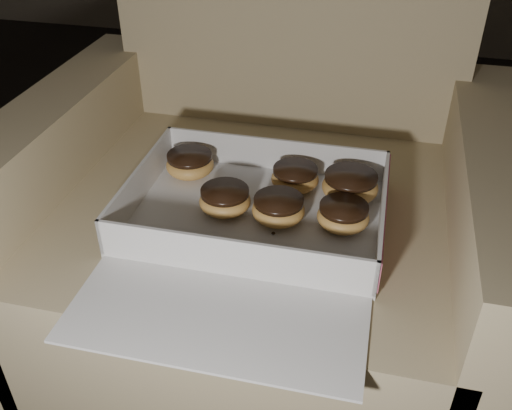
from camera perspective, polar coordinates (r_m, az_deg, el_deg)
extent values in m
plane|color=black|center=(1.56, -22.72, -11.37)|extent=(4.50, 4.50, 0.00)
cube|color=#91805D|center=(1.25, 0.19, -7.28)|extent=(0.77, 0.77, 0.45)
cube|color=#91805D|center=(1.34, -17.54, -1.75)|extent=(0.13, 0.77, 0.60)
cube|color=#91805D|center=(1.20, 20.24, -7.29)|extent=(0.13, 0.77, 0.60)
cube|color=silver|center=(1.03, 0.00, -1.09)|extent=(0.45, 0.34, 0.01)
cube|color=silver|center=(1.15, 1.87, 5.13)|extent=(0.45, 0.01, 0.07)
cube|color=silver|center=(0.89, -2.43, -5.21)|extent=(0.45, 0.01, 0.07)
cube|color=silver|center=(1.08, -11.53, 2.12)|extent=(0.01, 0.34, 0.07)
cube|color=silver|center=(1.00, 12.48, -1.00)|extent=(0.01, 0.34, 0.07)
cube|color=#BA4A69|center=(1.00, 12.74, -1.04)|extent=(0.00, 0.33, 0.06)
cube|color=silver|center=(0.84, -4.10, -11.33)|extent=(0.44, 0.19, 0.01)
ellipsoid|color=#E3A14F|center=(1.03, -3.11, 0.42)|extent=(0.09, 0.09, 0.04)
cylinder|color=black|center=(1.02, -3.15, 1.33)|extent=(0.09, 0.09, 0.01)
ellipsoid|color=#E3A14F|center=(1.14, -6.61, 4.00)|extent=(0.10, 0.10, 0.05)
cylinder|color=black|center=(1.13, -6.67, 4.87)|extent=(0.09, 0.09, 0.01)
ellipsoid|color=#E3A14F|center=(1.00, 2.26, -0.49)|extent=(0.09, 0.09, 0.05)
cylinder|color=black|center=(0.99, 2.28, 0.44)|extent=(0.09, 0.09, 0.01)
ellipsoid|color=#E3A14F|center=(1.09, 3.92, 2.64)|extent=(0.09, 0.09, 0.04)
cylinder|color=black|center=(1.08, 3.95, 3.50)|extent=(0.08, 0.08, 0.01)
ellipsoid|color=#E3A14F|center=(1.00, 8.70, -1.16)|extent=(0.09, 0.09, 0.04)
cylinder|color=black|center=(0.99, 8.80, -0.27)|extent=(0.08, 0.08, 0.01)
ellipsoid|color=#E3A14F|center=(1.07, 9.39, 1.79)|extent=(0.10, 0.10, 0.05)
cylinder|color=black|center=(1.06, 9.50, 2.79)|extent=(0.10, 0.10, 0.01)
ellipsoid|color=black|center=(0.94, -4.80, -5.06)|extent=(0.01, 0.01, 0.00)
ellipsoid|color=black|center=(0.90, 7.23, -7.27)|extent=(0.01, 0.01, 0.00)
ellipsoid|color=black|center=(0.98, 1.75, -2.84)|extent=(0.01, 0.01, 0.00)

